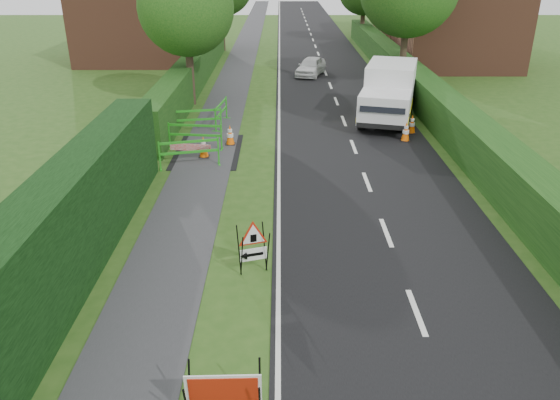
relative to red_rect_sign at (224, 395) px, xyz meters
name	(u,v)px	position (x,y,z in m)	size (l,w,h in m)	color
ground	(297,345)	(1.18, 1.88, -0.56)	(120.00, 120.00, 0.00)	#274C15
road_surface	(316,48)	(3.68, 36.88, -0.56)	(6.00, 90.00, 0.02)	black
footpath	(245,48)	(-1.82, 36.88, -0.56)	(2.00, 90.00, 0.02)	#2D2D30
hedge_west_near	(33,345)	(-3.82, 1.88, -0.56)	(1.10, 18.00, 2.50)	black
hedge_west_far	(196,86)	(-3.82, 23.88, -0.56)	(1.00, 24.00, 1.80)	#14380F
hedge_east	(429,115)	(7.68, 17.88, -0.56)	(1.20, 50.00, 1.50)	#14380F
house_west	(135,16)	(-8.82, 31.88, 2.33)	(7.50, 7.40, 7.88)	brown
house_east_a	(458,19)	(12.18, 29.88, 2.33)	(7.50, 7.40, 7.88)	brown
house_east_b	(421,1)	(13.18, 43.88, 2.33)	(7.50, 7.40, 7.88)	brown
tree_nw	(186,8)	(-3.42, 19.88, 3.92)	(4.40, 4.40, 6.70)	#2D2116
red_rect_sign	(224,395)	(0.00, 0.00, 0.00)	(1.18, 0.73, 0.98)	black
triangle_sign	(252,244)	(0.23, 4.39, 0.22)	(0.97, 0.97, 1.13)	black
works_van	(389,92)	(5.62, 17.15, 0.69)	(3.30, 5.51, 2.36)	silver
traffic_cone_0	(406,131)	(5.80, 14.12, -0.17)	(0.38, 0.38, 0.79)	black
traffic_cone_1	(412,124)	(6.26, 15.14, -0.17)	(0.38, 0.38, 0.79)	black
traffic_cone_2	(405,104)	(6.64, 18.42, -0.17)	(0.38, 0.38, 0.79)	black
traffic_cone_3	(204,147)	(-1.88, 12.26, -0.17)	(0.38, 0.38, 0.79)	black
traffic_cone_4	(230,135)	(-1.05, 13.69, -0.17)	(0.38, 0.38, 0.79)	black
ped_barrier_0	(189,150)	(-2.23, 11.25, 0.07)	(2.08, 0.83, 1.00)	#21951B
ped_barrier_1	(195,133)	(-2.31, 13.18, 0.07)	(2.09, 0.59, 1.00)	#21951B
ped_barrier_2	(196,118)	(-2.55, 15.24, 0.07)	(2.09, 0.71, 1.00)	#21951B
ped_barrier_3	(221,111)	(-1.64, 16.33, 0.07)	(0.62, 2.09, 1.00)	#21951B
redwhite_plank	(191,159)	(-2.32, 12.05, -0.56)	(1.50, 0.04, 0.25)	red
hatchback_car	(311,66)	(2.73, 26.71, -0.02)	(1.29, 3.19, 1.09)	white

